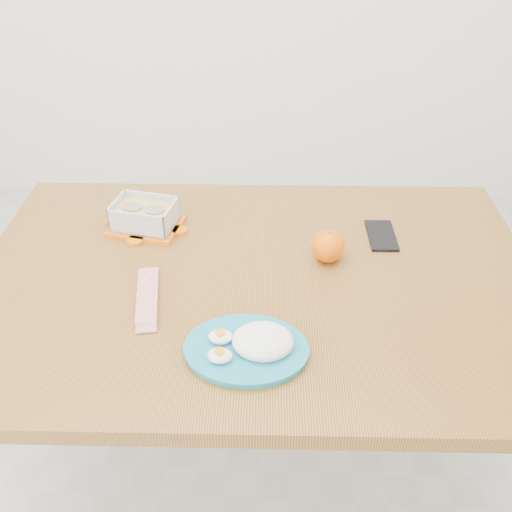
{
  "coord_description": "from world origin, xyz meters",
  "views": [
    {
      "loc": [
        0.23,
        -1.05,
        1.59
      ],
      "look_at": [
        0.19,
        0.03,
        0.81
      ],
      "focal_mm": 40.0,
      "sensor_mm": 36.0,
      "label": 1
    }
  ],
  "objects_px": {
    "rice_plate": "(251,345)",
    "smartphone": "(381,235)",
    "food_container": "(145,216)",
    "dining_table": "(256,303)",
    "orange_fruit": "(328,247)"
  },
  "relations": [
    {
      "from": "rice_plate",
      "to": "smartphone",
      "type": "xyz_separation_m",
      "value": [
        0.32,
        0.43,
        -0.02
      ]
    },
    {
      "from": "rice_plate",
      "to": "smartphone",
      "type": "relative_size",
      "value": 1.83
    },
    {
      "from": "food_container",
      "to": "rice_plate",
      "type": "bearing_deg",
      "value": -44.66
    },
    {
      "from": "dining_table",
      "to": "rice_plate",
      "type": "xyz_separation_m",
      "value": [
        0.0,
        -0.25,
        0.11
      ]
    },
    {
      "from": "food_container",
      "to": "rice_plate",
      "type": "xyz_separation_m",
      "value": [
        0.3,
        -0.45,
        -0.02
      ]
    },
    {
      "from": "rice_plate",
      "to": "smartphone",
      "type": "height_order",
      "value": "rice_plate"
    },
    {
      "from": "food_container",
      "to": "smartphone",
      "type": "height_order",
      "value": "food_container"
    },
    {
      "from": "food_container",
      "to": "smartphone",
      "type": "bearing_deg",
      "value": 9.75
    },
    {
      "from": "dining_table",
      "to": "food_container",
      "type": "bearing_deg",
      "value": 145.52
    },
    {
      "from": "dining_table",
      "to": "smartphone",
      "type": "relative_size",
      "value": 9.75
    },
    {
      "from": "orange_fruit",
      "to": "smartphone",
      "type": "bearing_deg",
      "value": 36.11
    },
    {
      "from": "food_container",
      "to": "orange_fruit",
      "type": "height_order",
      "value": "orange_fruit"
    },
    {
      "from": "food_container",
      "to": "smartphone",
      "type": "xyz_separation_m",
      "value": [
        0.63,
        -0.02,
        -0.03
      ]
    },
    {
      "from": "orange_fruit",
      "to": "rice_plate",
      "type": "relative_size",
      "value": 0.31
    },
    {
      "from": "food_container",
      "to": "orange_fruit",
      "type": "distance_m",
      "value": 0.49
    }
  ]
}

